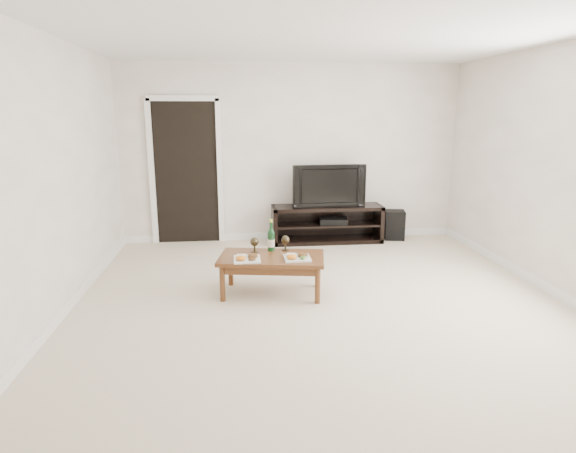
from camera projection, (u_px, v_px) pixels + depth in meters
The scene contains 14 objects.
floor at pixel (323, 309), 4.77m from camera, with size 5.50×5.50×0.00m, color beige.
back_wall at pixel (291, 153), 7.15m from camera, with size 5.00×0.04×2.60m, color white.
ceiling at pixel (328, 27), 4.16m from camera, with size 5.00×5.50×0.04m, color white.
doorway at pixel (186, 174), 7.01m from camera, with size 0.90×0.02×2.05m, color black.
media_console at pixel (327, 224), 7.17m from camera, with size 1.63×0.45×0.55m, color black.
television at pixel (328, 185), 7.04m from camera, with size 1.08×0.14×0.62m, color black.
av_receiver at pixel (333, 221), 7.16m from camera, with size 0.40×0.30×0.08m, color black.
subwoofer at pixel (394, 225), 7.36m from camera, with size 0.29×0.29×0.44m, color black.
coffee_table at pixel (272, 275), 5.12m from camera, with size 1.09×0.60×0.42m, color brown.
plate_left at pixel (247, 257), 4.93m from camera, with size 0.27×0.27×0.07m, color white.
plate_right at pixel (297, 256), 4.97m from camera, with size 0.27×0.27×0.07m, color white.
wine_bottle at pixel (271, 235), 5.24m from camera, with size 0.07×0.07×0.35m, color #103A18.
goblet_left at pixel (255, 245), 5.18m from camera, with size 0.09×0.09×0.17m, color #322B1B, non-canonical shape.
goblet_right at pixel (285, 243), 5.26m from camera, with size 0.09×0.09×0.17m, color #322B1B, non-canonical shape.
Camera 1 is at (-0.83, -4.39, 1.90)m, focal length 30.00 mm.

